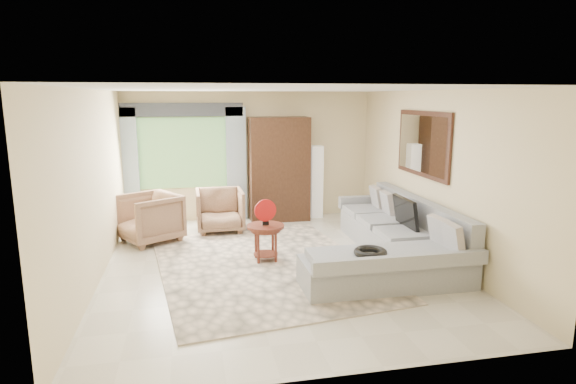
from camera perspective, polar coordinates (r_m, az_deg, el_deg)
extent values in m
plane|color=silver|center=(7.34, -1.38, -8.67)|extent=(6.00, 6.00, 0.00)
cube|color=#F4DBC1|center=(7.31, -2.87, -8.66)|extent=(3.51, 4.36, 0.02)
cube|color=#A7AAB0|center=(8.29, 11.77, -5.10)|extent=(0.90, 2.40, 0.40)
cube|color=#A7AAB0|center=(6.63, 11.63, -9.28)|extent=(2.30, 0.80, 0.40)
cube|color=#A7AAB0|center=(7.97, 15.34, -2.57)|extent=(0.20, 3.20, 0.50)
cube|color=#A7AAB0|center=(9.37, 8.77, -1.15)|extent=(0.90, 0.16, 0.22)
cube|color=#A7AAB0|center=(6.15, 13.39, -8.14)|extent=(2.30, 0.10, 0.18)
cube|color=black|center=(7.72, 13.77, -2.40)|extent=(0.14, 0.74, 0.48)
torus|color=black|center=(6.28, 9.75, -7.05)|extent=(0.43, 0.43, 0.09)
cylinder|color=#4E1C14|center=(7.36, -2.68, -4.08)|extent=(0.57, 0.57, 0.04)
cylinder|color=#4E1C14|center=(7.44, -2.66, -6.29)|extent=(0.38, 0.38, 0.52)
cylinder|color=#B51312|center=(7.30, -2.70, -2.19)|extent=(0.34, 0.07, 0.34)
imported|color=#91674F|center=(8.70, -16.11, -2.99)|extent=(1.27, 1.26, 0.85)
imported|color=#9D6C56|center=(9.12, -8.07, -2.16)|extent=(0.87, 0.89, 0.80)
imported|color=#999999|center=(9.55, -16.04, -2.58)|extent=(0.62, 0.57, 0.58)
cube|color=black|center=(9.78, -1.07, 2.72)|extent=(1.20, 0.55, 2.10)
cube|color=silver|center=(10.06, 3.36, 1.21)|extent=(0.24, 0.24, 1.50)
cube|color=#669E59|center=(9.82, -12.35, 4.56)|extent=(1.80, 0.04, 1.40)
cube|color=#9EB7CC|center=(9.84, -18.42, 2.78)|extent=(0.40, 0.08, 2.30)
cube|color=#9EB7CC|center=(9.81, -6.14, 3.27)|extent=(0.40, 0.08, 2.30)
cube|color=#1E232D|center=(9.69, -12.56, 9.51)|extent=(2.40, 0.12, 0.26)
cube|color=black|center=(8.07, 15.71, 5.50)|extent=(0.04, 1.70, 1.05)
cube|color=white|center=(8.06, 15.55, 5.50)|extent=(0.02, 1.54, 0.90)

